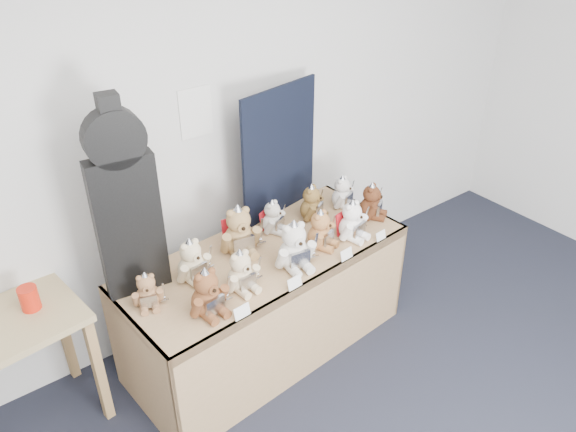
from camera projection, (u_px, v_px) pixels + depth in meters
room_shell at (196, 113)px, 3.26m from camera, size 6.00×6.00×6.00m
display_table at (273, 281)px, 3.38m from camera, size 1.82×0.87×0.74m
guitar_case at (125, 202)px, 2.80m from camera, size 0.34×0.14×1.10m
navy_board at (280, 152)px, 3.55m from camera, size 0.64×0.14×0.86m
red_cup at (29, 298)px, 2.85m from camera, size 0.10×0.10×0.13m
teddy_front_far_left at (208, 294)px, 2.84m from camera, size 0.25×0.21×0.30m
teddy_front_left at (241, 272)px, 3.01m from camera, size 0.22×0.19×0.27m
teddy_front_centre at (294, 247)px, 3.17m from camera, size 0.27×0.23×0.33m
teddy_front_right at (321, 231)px, 3.36m from camera, size 0.23×0.21×0.27m
teddy_front_far_right at (352, 222)px, 3.44m from camera, size 0.24×0.21×0.28m
teddy_front_end at (372, 202)px, 3.65m from camera, size 0.22×0.22×0.27m
teddy_back_left at (192, 262)px, 3.08m from camera, size 0.24×0.20×0.28m
teddy_back_centre_left at (239, 232)px, 3.30m from camera, size 0.28×0.25×0.34m
teddy_back_centre_right at (273, 218)px, 3.51m from camera, size 0.20×0.19×0.24m
teddy_back_right at (312, 204)px, 3.64m from camera, size 0.22×0.21×0.26m
teddy_back_end at (343, 193)px, 3.78m from camera, size 0.20×0.19×0.25m
teddy_back_far_left at (147, 292)px, 2.90m from camera, size 0.18×0.17×0.22m
entry_card_a at (242, 312)px, 2.85m from camera, size 0.10×0.03×0.07m
entry_card_b at (295, 283)px, 3.05m from camera, size 0.10×0.03×0.07m
entry_card_c at (346, 254)px, 3.28m from camera, size 0.09×0.03×0.06m
entry_card_d at (381, 236)px, 3.46m from camera, size 0.08×0.02×0.06m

